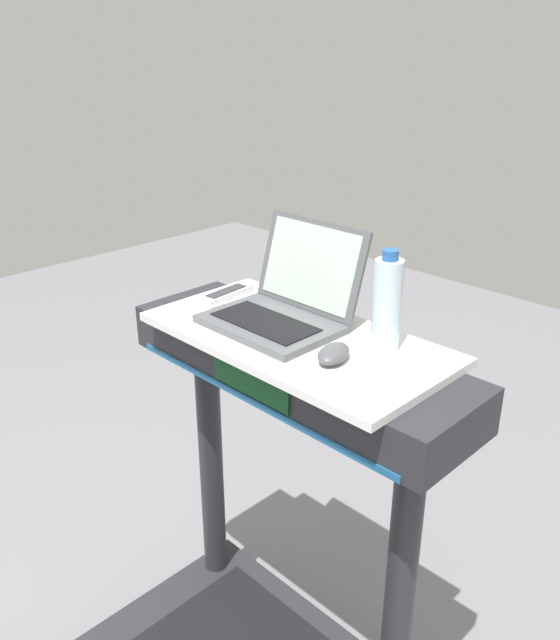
{
  "coord_description": "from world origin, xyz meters",
  "views": [
    {
      "loc": [
        0.94,
        -0.29,
        1.69
      ],
      "look_at": [
        0.0,
        0.65,
        1.12
      ],
      "focal_mm": 36.37,
      "sensor_mm": 36.0,
      "label": 1
    }
  ],
  "objects": [
    {
      "name": "computer_mouse",
      "position": [
        0.15,
        0.66,
        1.09
      ],
      "size": [
        0.09,
        0.11,
        0.03
      ],
      "primitive_type": "ellipsoid",
      "rotation": [
        0.0,
        0.0,
        0.31
      ],
      "color": "#4C4C51",
      "rests_on": "desk_board"
    },
    {
      "name": "desk_board",
      "position": [
        0.0,
        0.7,
        1.06
      ],
      "size": [
        0.72,
        0.37,
        0.02
      ],
      "primitive_type": "cube",
      "color": "white",
      "rests_on": "treadmill_base"
    },
    {
      "name": "water_bottle",
      "position": [
        0.19,
        0.78,
        1.18
      ],
      "size": [
        0.06,
        0.06,
        0.23
      ],
      "color": "silver",
      "rests_on": "desk_board"
    },
    {
      "name": "tv_remote",
      "position": [
        -0.28,
        0.73,
        1.08
      ],
      "size": [
        0.06,
        0.16,
        0.02
      ],
      "color": "silver",
      "rests_on": "desk_board"
    },
    {
      "name": "laptop",
      "position": [
        -0.07,
        0.73,
        1.12
      ],
      "size": [
        0.31,
        0.28,
        0.23
      ],
      "rotation": [
        0.0,
        0.0,
        -0.03
      ],
      "color": "#515459",
      "rests_on": "desk_board"
    }
  ]
}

